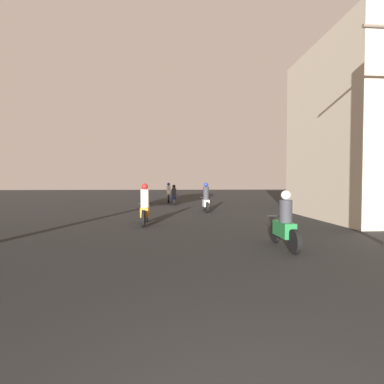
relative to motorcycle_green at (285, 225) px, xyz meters
The scene contains 6 objects.
motorcycle_green is the anchor object (origin of this frame).
motorcycle_orange 5.86m from the motorcycle_green, 131.44° to the left, with size 0.60×1.99×1.61m.
motorcycle_white 9.19m from the motorcycle_green, 95.89° to the left, with size 0.60×1.88×1.62m.
motorcycle_blue 14.70m from the motorcycle_green, 100.47° to the left, with size 0.60×1.86×1.46m.
motorcycle_silver 17.01m from the motorcycle_green, 100.43° to the left, with size 0.60×2.09×1.59m.
building_right_near 9.08m from the motorcycle_green, 41.81° to the left, with size 5.50×6.69×7.81m.
Camera 1 is at (-0.52, -1.39, 1.68)m, focal length 28.00 mm.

